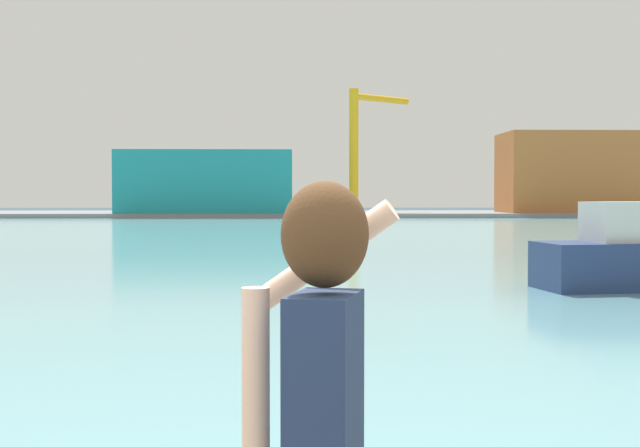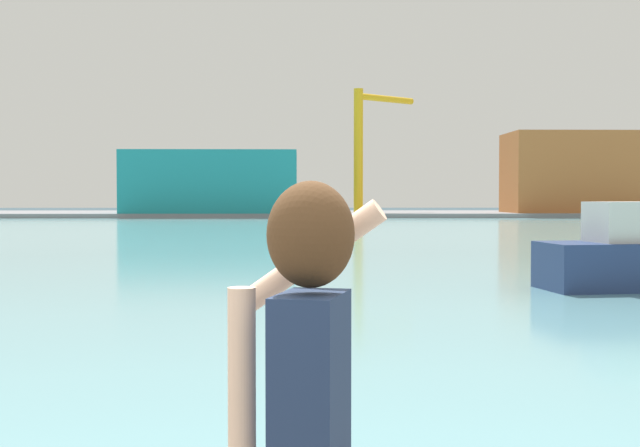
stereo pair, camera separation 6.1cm
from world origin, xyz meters
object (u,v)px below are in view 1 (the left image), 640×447
object	(u,v)px
warehouse_left	(207,182)
warehouse_right	(567,173)
port_crane	(360,139)
person_photographer	(322,391)

from	to	relation	value
warehouse_left	warehouse_right	world-z (taller)	warehouse_right
warehouse_left	port_crane	size ratio (longest dim) A/B	1.35
person_photographer	warehouse_left	bearing A→B (deg)	20.40
warehouse_right	port_crane	world-z (taller)	port_crane
warehouse_left	warehouse_right	xyz separation A→B (m)	(38.40, 0.72, 1.05)
person_photographer	port_crane	world-z (taller)	port_crane
person_photographer	port_crane	xyz separation A→B (m)	(7.09, 89.12, 6.83)
person_photographer	warehouse_right	size ratio (longest dim) A/B	0.13
person_photographer	warehouse_right	world-z (taller)	warehouse_right
person_photographer	warehouse_left	distance (m)	87.66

